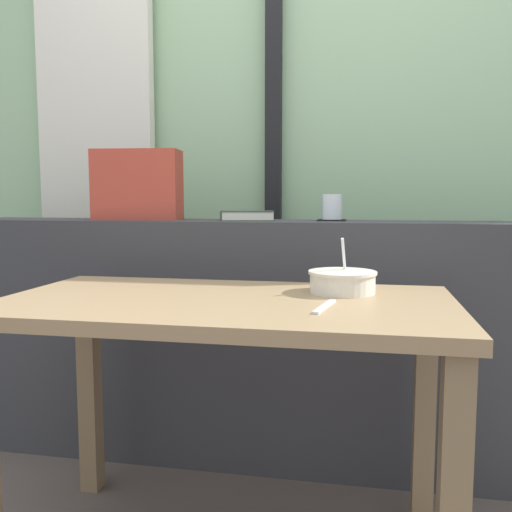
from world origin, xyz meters
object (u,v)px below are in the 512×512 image
Objects in this scene: breakfast_table at (226,342)px; coaster_square at (332,220)px; closed_book at (247,216)px; throw_pillow at (138,185)px; soup_bowl at (342,282)px; fork_utensil at (324,306)px; juice_glass at (332,208)px.

coaster_square is at bearing 69.40° from breakfast_table.
throw_pillow is (-0.42, -0.02, 0.11)m from closed_book.
closed_book is (-0.31, -0.02, 0.01)m from coaster_square.
fork_utensil is at bearing -98.60° from soup_bowl.
juice_glass is at bearing 3.10° from throw_pillow.
fork_utensil is (0.02, -0.70, -0.18)m from coaster_square.
coaster_square is at bearing 96.81° from soup_bowl.
juice_glass is 0.48× the size of soup_bowl.
throw_pillow is at bearing 148.75° from fork_utensil.
coaster_square is at bearing 180.00° from juice_glass.
throw_pillow is (-0.49, 0.59, 0.43)m from breakfast_table.
fork_utensil is (-0.03, -0.22, -0.03)m from soup_bowl.
throw_pillow is at bearing 129.62° from breakfast_table.
breakfast_table is at bearing -83.13° from closed_book.
breakfast_table is 13.05× the size of juice_glass.
juice_glass is (0.00, 0.00, 0.04)m from coaster_square.
coaster_square is at bearing 4.35° from closed_book.
throw_pillow reaches higher than coaster_square.
soup_bowl is 0.23m from fork_utensil.
fork_utensil is (0.75, -0.66, -0.31)m from throw_pillow.
soup_bowl is at bearing -83.19° from coaster_square.
throw_pillow reaches higher than soup_bowl.
fork_utensil is at bearing -63.86° from closed_book.
throw_pillow is 1.88× the size of fork_utensil.
juice_glass is (0.24, 0.63, 0.34)m from breakfast_table.
soup_bowl reaches higher than fork_utensil.
juice_glass is 0.73m from throw_pillow.
breakfast_table is 6.89× the size of fork_utensil.
closed_book is 1.17× the size of soup_bowl.
soup_bowl is at bearing 91.70° from fork_utensil.
coaster_square is 0.53× the size of soup_bowl.
throw_pillow is at bearing -176.90° from coaster_square.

